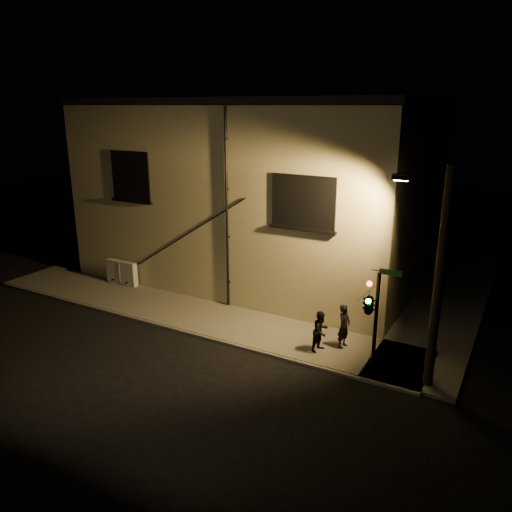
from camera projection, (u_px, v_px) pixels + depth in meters
The scene contains 8 objects.
ground at pixel (227, 344), 18.48m from camera, with size 90.00×90.00×0.00m, color black.
sidewalk at pixel (306, 308), 21.55m from camera, with size 21.00×16.00×0.12m.
building at pixel (270, 186), 26.11m from camera, with size 16.20×12.23×8.80m.
utility_cabinet at pixel (122, 272), 24.18m from camera, with size 1.76×0.30×1.16m, color beige.
pedestrian_a at pixel (344, 326), 17.78m from camera, with size 0.59×0.39×1.61m, color black.
pedestrian_b at pixel (321, 331), 17.54m from camera, with size 0.72×0.56×1.48m, color black.
traffic_signal at pixel (370, 303), 15.64m from camera, with size 1.22×2.09×3.57m.
streetlamp_pole at pixel (436, 275), 14.69m from camera, with size 2.02×1.38×6.92m.
Camera 1 is at (9.15, -14.06, 8.49)m, focal length 35.00 mm.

